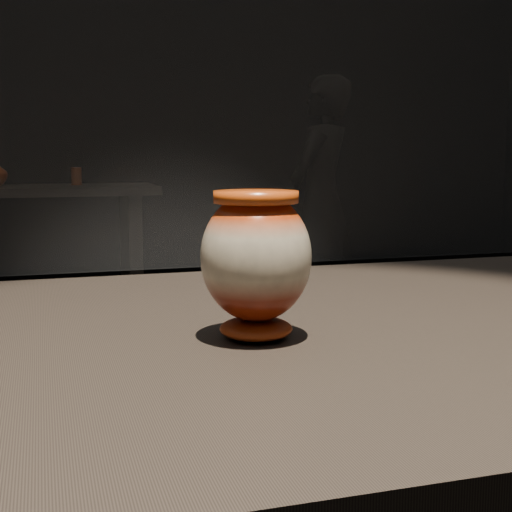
{
  "coord_description": "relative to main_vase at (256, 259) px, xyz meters",
  "views": [
    {
      "loc": [
        -0.17,
        -0.76,
        1.1
      ],
      "look_at": [
        0.04,
        -0.04,
        0.99
      ],
      "focal_mm": 50.0,
      "sensor_mm": 36.0,
      "label": 1
    }
  ],
  "objects": [
    {
      "name": "visitor",
      "position": [
        1.53,
        3.6,
        -0.19
      ],
      "size": [
        0.68,
        0.68,
        1.58
      ],
      "primitive_type": "imported",
      "rotation": [
        0.0,
        0.0,
        3.92
      ],
      "color": "black",
      "rests_on": "ground"
    },
    {
      "name": "back_vase_right",
      "position": [
        -0.01,
        3.71,
        -0.03
      ],
      "size": [
        0.06,
        0.06,
        0.11
      ],
      "primitive_type": "cylinder",
      "color": "maroon",
      "rests_on": "back_shelf"
    },
    {
      "name": "main_vase",
      "position": [
        0.0,
        0.0,
        0.0
      ],
      "size": [
        0.15,
        0.15,
        0.16
      ],
      "rotation": [
        0.0,
        0.0,
        0.37
      ],
      "color": "maroon",
      "rests_on": "display_plinth"
    }
  ]
}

